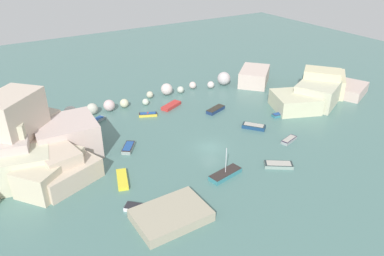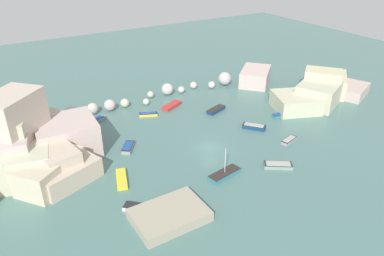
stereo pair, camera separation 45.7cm
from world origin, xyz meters
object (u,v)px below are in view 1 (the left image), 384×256
Objects in this scene: channel_buoy at (148,114)px; moored_boat_2 at (289,140)px; moored_boat_10 at (278,115)px; moored_boat_6 at (148,114)px; moored_boat_3 at (279,165)px; stone_dock at (171,215)px; moored_boat_0 at (128,147)px; moored_boat_7 at (122,179)px; moored_boat_8 at (96,121)px; moored_boat_5 at (254,126)px; moored_boat_1 at (225,174)px; moored_boat_11 at (216,110)px; moored_boat_4 at (171,106)px; moored_boat_9 at (142,209)px.

channel_buoy reaches higher than moored_boat_2.
moored_boat_6 is at bearing -26.29° from moored_boat_10.
moored_boat_3 is (-6.31, -4.37, 0.02)m from moored_boat_2.
stone_dock is 2.37× the size of moored_boat_0.
moored_boat_6 is (-14.67, 19.72, 0.01)m from moored_boat_2.
moored_boat_7 is (-3.84, -7.04, -0.07)m from moored_boat_0.
moored_boat_8 is at bearing -170.44° from moored_boat_7.
moored_boat_2 is 0.98× the size of moored_boat_6.
moored_boat_7 is (-24.22, -2.51, -0.09)m from moored_boat_5.
moored_boat_1 is at bearing -160.11° from moored_boat_3.
moored_boat_6 is 12.23m from moored_boat_11.
moored_boat_8 is at bearing -172.63° from moored_boat_6.
channel_buoy is (9.47, 25.84, -0.29)m from stone_dock.
moored_boat_1 is 23.72m from moored_boat_4.
stone_dock is 3.74m from moored_boat_9.
moored_boat_4 is 1.08× the size of moored_boat_11.
moored_boat_4 is at bearing -81.52° from moored_boat_9.
moored_boat_3 is at bearing 62.25° from moored_boat_11.
stone_dock reaches higher than moored_boat_8.
moored_boat_11 reaches higher than moored_boat_8.
moored_boat_7 is at bearing -125.25° from channel_buoy.
moored_boat_4 is at bearing 131.50° from moored_boat_3.
moored_boat_11 is at bearing -98.00° from moored_boat_9.
moored_boat_11 is (10.57, 17.45, -0.02)m from moored_boat_1.
moored_boat_5 reaches higher than moored_boat_0.
moored_boat_3 is at bearing -97.16° from moored_boat_0.
moored_boat_9 is (-26.23, -2.93, -0.00)m from moored_boat_2.
stone_dock is 25.49m from moored_boat_5.
moored_boat_8 is (2.62, 18.45, -0.00)m from moored_boat_7.
moored_boat_1 is 2.12× the size of moored_boat_10.
moored_boat_5 is at bearing -22.89° from moored_boat_6.
moored_boat_4 is 1.19× the size of moored_boat_5.
moored_boat_11 reaches higher than moored_boat_3.
moored_boat_0 is 0.87× the size of moored_boat_9.
stone_dock is 2.10× the size of moored_boat_8.
moored_boat_3 is 1.05× the size of moored_boat_8.
moored_boat_2 is at bearing 179.63° from moored_boat_1.
channel_buoy is 19.67m from moored_boat_7.
moored_boat_5 is 0.98× the size of moored_boat_9.
moored_boat_5 is 26.84m from moored_boat_8.
stone_dock reaches higher than moored_boat_7.
moored_boat_9 is at bearing 170.57° from moored_boat_2.
moored_boat_6 reaches higher than moored_boat_7.
moored_boat_11 is (22.87, 18.01, 0.05)m from moored_boat_9.
moored_boat_8 is (-1.22, 11.41, -0.07)m from moored_boat_0.
channel_buoy is 25.61m from moored_boat_3.
moored_boat_2 is at bearing 69.36° from moored_boat_3.
moored_boat_8 is at bearing 88.51° from stone_dock.
stone_dock reaches higher than moored_boat_9.
moored_boat_5 reaches higher than moored_boat_11.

